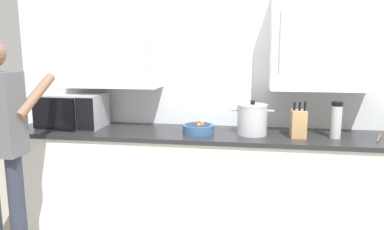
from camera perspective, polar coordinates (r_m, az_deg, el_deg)
back_wall_tiled at (r=3.09m, az=3.77°, el=8.49°), size 3.72×0.44×2.82m
counter_unit at (r=3.01m, az=3.02°, el=-11.46°), size 3.40×0.61×0.92m
microwave_oven at (r=3.26m, az=-19.33°, el=0.72°), size 0.55×0.39×0.29m
fruit_bowl at (r=2.84m, az=1.08°, el=-2.14°), size 0.26×0.26×0.10m
thermos_flask at (r=2.87m, az=22.55°, el=-0.75°), size 0.08×0.08×0.28m
stock_pot at (r=2.82m, az=9.83°, el=-0.70°), size 0.34×0.24×0.28m
knife_block at (r=2.82m, az=17.02°, el=-1.34°), size 0.11×0.15×0.28m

